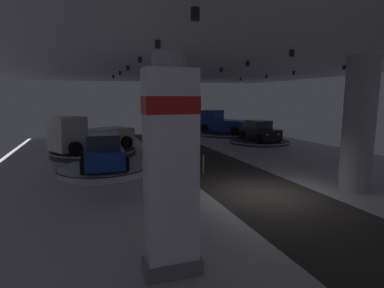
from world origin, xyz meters
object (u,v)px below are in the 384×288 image
display_car_far_right (259,131)px  pickup_truck_deep_right (223,124)px  display_platform_mid_left (104,169)px  brand_sign_pylon (171,172)px  display_platform_far_right (259,141)px  display_platform_deep_right (225,134)px  column_left (170,127)px  column_right (359,125)px  display_car_mid_left (103,152)px  visitor_walking_near (181,143)px  visitor_walking_far (194,147)px  pickup_truck_far_left (89,136)px  display_platform_far_left (94,152)px

display_car_far_right → pickup_truck_deep_right: (-0.55, 6.25, 0.18)m
display_car_far_right → display_platform_mid_left: (-13.29, -6.78, -0.80)m
brand_sign_pylon → pickup_truck_deep_right: 25.85m
brand_sign_pylon → display_platform_far_right: size_ratio=0.86×
display_platform_far_right → display_platform_deep_right: bearing=93.7°
column_left → column_right: 7.76m
display_car_mid_left → visitor_walking_near: 6.09m
column_right → visitor_walking_near: (-4.74, 9.63, -1.84)m
brand_sign_pylon → visitor_walking_near: (4.22, 13.16, -1.39)m
visitor_walking_near → visitor_walking_far: (0.19, -2.16, 0.00)m
visitor_walking_far → column_right: bearing=-58.6°
visitor_walking_near → display_car_mid_left: bearing=-147.8°
column_left → visitor_walking_near: column_left is taller
pickup_truck_far_left → visitor_walking_near: size_ratio=3.56×
display_platform_far_left → visitor_walking_near: (5.48, -2.32, 0.70)m
display_platform_far_right → visitor_walking_near: 8.91m
display_platform_far_right → visitor_walking_near: visitor_walking_near is taller
brand_sign_pylon → visitor_walking_far: brand_sign_pylon is taller
brand_sign_pylon → display_platform_deep_right: size_ratio=0.78×
display_platform_far_left → visitor_walking_far: size_ratio=3.57×
display_car_mid_left → display_platform_far_left: 5.65m
display_platform_deep_right → pickup_truck_far_left: bearing=-151.4°
column_left → brand_sign_pylon: 5.34m
visitor_walking_far → display_platform_deep_right: bearing=57.1°
visitor_walking_near → display_platform_far_right: bearing=23.5°
visitor_walking_near → display_platform_deep_right: bearing=50.9°
column_left → pickup_truck_far_left: size_ratio=0.97×
column_left → visitor_walking_near: size_ratio=3.46×
column_right → brand_sign_pylon: column_right is taller
display_car_mid_left → column_left: bearing=-64.3°
display_platform_mid_left → pickup_truck_far_left: 5.53m
display_platform_far_left → pickup_truck_far_left: bearing=-152.1°
brand_sign_pylon → display_platform_mid_left: brand_sign_pylon is taller
pickup_truck_far_left → visitor_walking_far: size_ratio=3.56×
display_platform_deep_right → visitor_walking_near: (-7.75, -9.53, 0.77)m
column_right → display_platform_deep_right: bearing=81.1°
display_platform_far_right → visitor_walking_far: bearing=-144.4°
column_left → pickup_truck_deep_right: size_ratio=0.98×
pickup_truck_deep_right → visitor_walking_far: pickup_truck_deep_right is taller
column_right → visitor_walking_far: size_ratio=3.46×
display_platform_far_right → pickup_truck_far_left: (-13.90, -1.37, 1.18)m
brand_sign_pylon → display_car_far_right: (12.36, 16.73, -1.30)m
column_right → display_platform_far_right: column_right is taller
column_right → pickup_truck_deep_right: column_right is taller
brand_sign_pylon → visitor_walking_far: 11.93m
display_platform_mid_left → visitor_walking_near: size_ratio=2.86×
column_right → visitor_walking_near: 10.89m
display_platform_far_right → display_car_far_right: (0.00, 0.03, 0.86)m
display_platform_far_left → pickup_truck_far_left: 1.15m
display_car_mid_left → visitor_walking_near: bearing=32.2°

